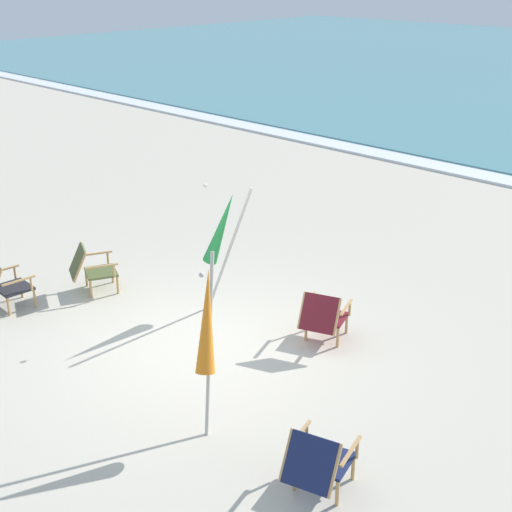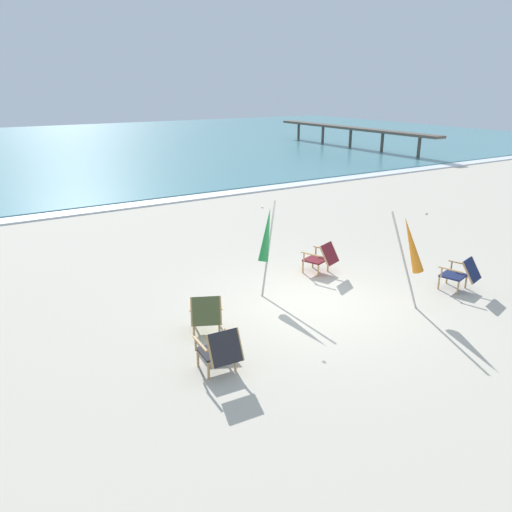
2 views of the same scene
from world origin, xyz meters
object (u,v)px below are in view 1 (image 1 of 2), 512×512
at_px(umbrella_furled_orange, 207,323).
at_px(umbrella_furled_green, 222,229).
at_px(beach_chair_back_left, 318,461).
at_px(beach_chair_front_left, 3,284).
at_px(beach_chair_mid_center, 90,267).
at_px(beach_chair_back_right, 323,315).

xyz_separation_m(umbrella_furled_orange, umbrella_furled_green, (-2.04, 2.15, -0.01)).
relative_size(beach_chair_back_left, umbrella_furled_green, 0.45).
bearing_deg(umbrella_furled_green, umbrella_furled_orange, -46.42).
bearing_deg(beach_chair_front_left, umbrella_furled_orange, 2.70).
distance_m(beach_chair_back_left, umbrella_furled_green, 4.42).
height_order(beach_chair_mid_center, beach_chair_back_left, beach_chair_mid_center).
distance_m(beach_chair_back_right, beach_chair_mid_center, 3.99).
relative_size(umbrella_furled_orange, umbrella_furled_green, 1.01).
xyz_separation_m(beach_chair_back_left, umbrella_furled_green, (-3.72, 2.21, 0.90)).
relative_size(beach_chair_mid_center, beach_chair_back_left, 1.00).
bearing_deg(beach_chair_mid_center, umbrella_furled_green, 27.66).
distance_m(beach_chair_front_left, beach_chair_back_left, 6.12).
distance_m(beach_chair_back_left, umbrella_furled_orange, 1.90).
height_order(beach_chair_mid_center, umbrella_furled_green, umbrella_furled_green).
bearing_deg(beach_chair_back_left, beach_chair_front_left, -178.63).
distance_m(beach_chair_back_right, umbrella_furled_green, 2.00).
bearing_deg(umbrella_furled_orange, umbrella_furled_green, 133.58).
height_order(beach_chair_back_left, umbrella_furled_orange, umbrella_furled_orange).
xyz_separation_m(beach_chair_back_right, beach_chair_front_left, (-4.18, -2.62, 0.00)).
bearing_deg(umbrella_furled_green, beach_chair_mid_center, -152.34).
height_order(beach_chair_back_right, beach_chair_back_left, beach_chair_back_right).
bearing_deg(umbrella_furled_green, beach_chair_back_right, 8.47).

